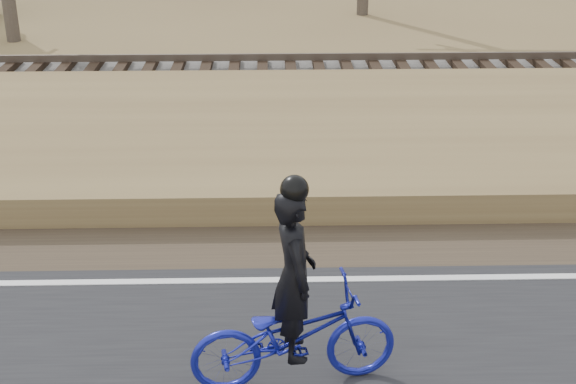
{
  "coord_description": "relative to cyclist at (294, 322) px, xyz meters",
  "views": [
    {
      "loc": [
        3.73,
        -8.28,
        4.97
      ],
      "look_at": [
        3.95,
        0.5,
        1.1
      ],
      "focal_mm": 50.0,
      "sensor_mm": 36.0,
      "label": 1
    }
  ],
  "objects": [
    {
      "name": "embankment",
      "position": [
        -3.95,
        5.99,
        -0.53
      ],
      "size": [
        120.0,
        5.0,
        0.44
      ],
      "primitive_type": "cube",
      "color": "olive",
      "rests_on": "ground"
    },
    {
      "name": "ballast",
      "position": [
        -3.95,
        9.79,
        -0.53
      ],
      "size": [
        120.0,
        3.0,
        0.45
      ],
      "primitive_type": "cube",
      "color": "slate",
      "rests_on": "ground"
    },
    {
      "name": "railroad",
      "position": [
        -3.95,
        9.79,
        -0.22
      ],
      "size": [
        120.0,
        2.4,
        0.29
      ],
      "color": "black",
      "rests_on": "ballast"
    },
    {
      "name": "cyclist",
      "position": [
        0.0,
        0.0,
        0.0
      ],
      "size": [
        2.1,
        1.0,
        2.2
      ],
      "rotation": [
        0.0,
        0.0,
        1.73
      ],
      "color": "#151A92",
      "rests_on": "road"
    }
  ]
}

